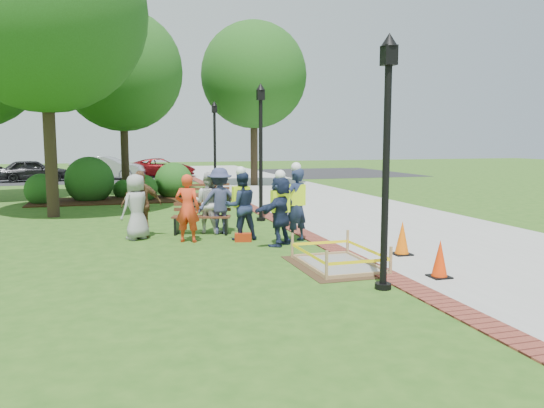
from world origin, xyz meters
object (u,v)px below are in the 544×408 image
object	(u,v)px
bench_near	(202,224)
hivis_worker_c	(241,204)
hivis_worker_a	(280,208)
hivis_worker_b	(296,203)
wet_concrete_pad	(338,255)
cone_front	(440,260)
lamp_near	(387,143)

from	to	relation	value
bench_near	hivis_worker_c	size ratio (longest dim) A/B	0.87
hivis_worker_a	hivis_worker_b	size ratio (longest dim) A/B	0.92
hivis_worker_c	wet_concrete_pad	bearing A→B (deg)	-69.47
cone_front	hivis_worker_c	xyz separation A→B (m)	(-2.65, 4.71, 0.58)
bench_near	hivis_worker_b	xyz separation A→B (m)	(2.10, -1.72, 0.71)
wet_concrete_pad	cone_front	xyz separation A→B (m)	(1.41, -1.41, 0.11)
wet_concrete_pad	cone_front	world-z (taller)	cone_front
wet_concrete_pad	hivis_worker_b	bearing A→B (deg)	89.55
lamp_near	bench_near	bearing A→B (deg)	109.35
bench_near	cone_front	distance (m)	6.79
cone_front	bench_near	bearing A→B (deg)	120.92
hivis_worker_b	cone_front	bearing A→B (deg)	-71.33
hivis_worker_b	bench_near	bearing A→B (deg)	140.76
lamp_near	cone_front	bearing A→B (deg)	14.02
wet_concrete_pad	hivis_worker_a	size ratio (longest dim) A/B	1.27
cone_front	hivis_worker_b	size ratio (longest dim) A/B	0.36
hivis_worker_b	hivis_worker_c	distance (m)	1.40
bench_near	hivis_worker_c	bearing A→B (deg)	-52.86
wet_concrete_pad	hivis_worker_a	xyz separation A→B (m)	(-0.50, 2.34, 0.68)
lamp_near	hivis_worker_b	size ratio (longest dim) A/B	2.14
lamp_near	hivis_worker_c	distance (m)	5.44
cone_front	lamp_near	xyz separation A→B (m)	(-1.33, -0.33, 2.13)
cone_front	lamp_near	world-z (taller)	lamp_near
hivis_worker_a	hivis_worker_c	bearing A→B (deg)	127.32
cone_front	hivis_worker_b	distance (m)	4.38
wet_concrete_pad	cone_front	bearing A→B (deg)	-44.93
lamp_near	hivis_worker_b	xyz separation A→B (m)	(-0.06, 4.44, -1.50)
lamp_near	hivis_worker_a	distance (m)	4.41
bench_near	cone_front	size ratio (longest dim) A/B	2.25
hivis_worker_a	hivis_worker_b	xyz separation A→B (m)	(0.52, 0.36, 0.07)
bench_near	hivis_worker_a	xyz separation A→B (m)	(1.58, -2.08, 0.64)
bench_near	hivis_worker_a	bearing A→B (deg)	-52.78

